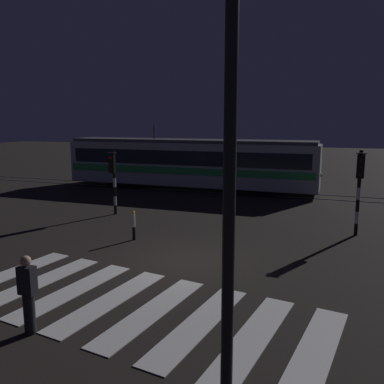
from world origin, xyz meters
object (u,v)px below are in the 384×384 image
(street_lamp_near_kerb, at_px, (226,117))
(tram, at_px, (189,163))
(traffic_light_corner_far_right, at_px, (359,180))
(pedestrian_waiting_at_kerb, at_px, (28,294))
(traffic_light_corner_far_left, at_px, (113,173))
(bollard_island_edge, at_px, (134,225))

(street_lamp_near_kerb, bearing_deg, tram, 111.30)
(traffic_light_corner_far_right, xyz_separation_m, pedestrian_waiting_at_kerb, (-6.76, -10.24, -1.32))
(traffic_light_corner_far_right, distance_m, pedestrian_waiting_at_kerb, 12.34)
(traffic_light_corner_far_left, height_order, tram, tram)
(traffic_light_corner_far_right, height_order, bollard_island_edge, traffic_light_corner_far_right)
(tram, relative_size, bollard_island_edge, 14.87)
(traffic_light_corner_far_right, xyz_separation_m, tram, (-9.88, 8.11, -0.45))
(traffic_light_corner_far_right, relative_size, bollard_island_edge, 3.00)
(traffic_light_corner_far_right, bearing_deg, street_lamp_near_kerb, -100.94)
(tram, xyz_separation_m, bollard_island_edge, (1.98, -11.49, -1.19))
(tram, height_order, bollard_island_edge, tram)
(traffic_light_corner_far_left, distance_m, tram, 8.10)
(tram, bearing_deg, pedestrian_waiting_at_kerb, -80.35)
(tram, distance_m, pedestrian_waiting_at_kerb, 18.63)
(traffic_light_corner_far_left, distance_m, bollard_island_edge, 4.70)
(tram, bearing_deg, bollard_island_edge, -80.22)
(tram, relative_size, pedestrian_waiting_at_kerb, 9.65)
(traffic_light_corner_far_right, bearing_deg, pedestrian_waiting_at_kerb, -123.44)
(pedestrian_waiting_at_kerb, relative_size, bollard_island_edge, 1.54)
(traffic_light_corner_far_right, height_order, tram, tram)
(traffic_light_corner_far_right, bearing_deg, tram, 140.61)
(traffic_light_corner_far_left, xyz_separation_m, tram, (0.87, 8.05, -0.27))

